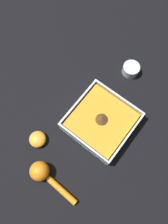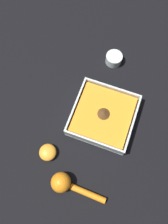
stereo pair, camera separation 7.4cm
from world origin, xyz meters
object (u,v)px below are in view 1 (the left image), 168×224
Objects in this scene: square_dish at (101,121)px; lemon_half at (38,139)px; lemon_squeezer at (43,174)px; spice_bowl at (131,70)px.

square_dish is 0.22m from lemon_half.
lemon_squeezer reaches higher than square_dish.
spice_bowl is 1.09× the size of lemon_half.
lemon_squeezer reaches higher than lemon_half.
lemon_half is at bearing -36.98° from lemon_squeezer.
lemon_half is (-0.18, 0.13, -0.01)m from square_dish.
lemon_squeezer is (-0.48, 0.01, 0.01)m from spice_bowl.
square_dish is 1.15× the size of lemon_squeezer.
square_dish is 3.34× the size of spice_bowl.
square_dish is at bearing -97.51° from lemon_squeezer.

